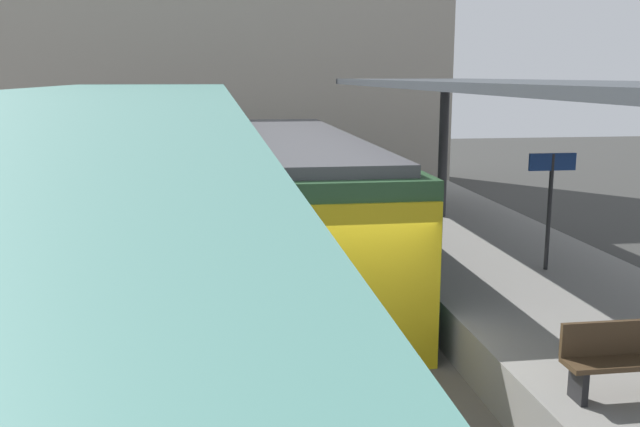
% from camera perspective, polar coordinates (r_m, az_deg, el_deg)
% --- Properties ---
extents(ground_plane, '(80.00, 80.00, 0.00)m').
position_cam_1_polar(ground_plane, '(10.69, 2.84, -14.32)').
color(ground_plane, '#383835').
extents(platform_left, '(4.40, 28.00, 1.00)m').
position_cam_1_polar(platform_left, '(10.49, -18.49, -12.45)').
color(platform_left, gray).
rests_on(platform_left, ground_plane).
extents(platform_right, '(4.40, 28.00, 1.00)m').
position_cam_1_polar(platform_right, '(11.78, 21.61, -10.01)').
color(platform_right, gray).
rests_on(platform_right, ground_plane).
extents(track_ballast, '(3.20, 28.00, 0.20)m').
position_cam_1_polar(track_ballast, '(10.65, 2.84, -13.83)').
color(track_ballast, '#59544C').
rests_on(track_ballast, ground_plane).
extents(rail_near_side, '(0.08, 28.00, 0.14)m').
position_cam_1_polar(rail_near_side, '(10.47, -1.12, -13.25)').
color(rail_near_side, slate).
rests_on(rail_near_side, track_ballast).
extents(rail_far_side, '(0.08, 28.00, 0.14)m').
position_cam_1_polar(rail_far_side, '(10.73, 6.72, -12.70)').
color(rail_far_side, slate).
rests_on(rail_far_side, track_ballast).
extents(commuter_train, '(2.78, 11.90, 3.10)m').
position_cam_1_polar(commuter_train, '(15.94, -1.32, 0.83)').
color(commuter_train, '#2D5633').
rests_on(commuter_train, track_ballast).
extents(canopy_left, '(4.18, 21.00, 3.35)m').
position_cam_1_polar(canopy_left, '(11.03, -18.44, 8.68)').
color(canopy_left, '#333335').
rests_on(canopy_left, platform_left).
extents(canopy_right, '(4.18, 21.00, 3.51)m').
position_cam_1_polar(canopy_right, '(12.26, 19.68, 9.54)').
color(canopy_right, '#333335').
rests_on(canopy_right, platform_right).
extents(platform_bench, '(1.40, 0.41, 0.86)m').
position_cam_1_polar(platform_bench, '(8.79, 23.52, -10.74)').
color(platform_bench, black).
rests_on(platform_bench, platform_right).
extents(platform_sign, '(0.90, 0.08, 2.21)m').
position_cam_1_polar(platform_sign, '(13.57, 18.40, 2.25)').
color(platform_sign, '#262628').
rests_on(platform_sign, platform_right).
extents(passenger_near_bench, '(0.36, 0.36, 1.63)m').
position_cam_1_polar(passenger_near_bench, '(14.20, -16.67, -0.47)').
color(passenger_near_bench, '#232328').
rests_on(passenger_near_bench, platform_left).
extents(passenger_mid_platform, '(0.36, 0.36, 1.68)m').
position_cam_1_polar(passenger_mid_platform, '(12.73, -11.86, -1.43)').
color(passenger_mid_platform, '#386B3D').
rests_on(passenger_mid_platform, platform_left).
extents(passenger_far_end, '(0.36, 0.36, 1.58)m').
position_cam_1_polar(passenger_far_end, '(11.56, -9.33, -2.89)').
color(passenger_far_end, '#386B3D').
rests_on(passenger_far_end, platform_left).
extents(station_building_backdrop, '(18.00, 6.00, 11.00)m').
position_cam_1_polar(station_building_backdrop, '(29.47, -8.34, 12.88)').
color(station_building_backdrop, '#A89E8E').
rests_on(station_building_backdrop, ground_plane).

